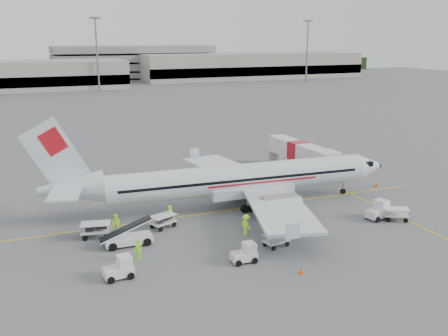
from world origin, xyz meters
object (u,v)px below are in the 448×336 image
Objects in this scene: aircraft at (241,159)px; tug_fore at (378,210)px; jet_bridge at (298,157)px; tug_mid at (244,253)px; tug_aft at (118,268)px; belt_loader at (128,229)px.

aircraft reaches higher than tug_fore.
aircraft is 15.45m from jet_bridge.
jet_bridge is 27.27m from tug_mid.
tug_mid is 9.36m from tug_aft.
jet_bridge is at bearing 32.19° from belt_loader.
belt_loader is at bearing 160.18° from tug_fore.
tug_mid is 0.94× the size of tug_aft.
tug_fore is at bearing 15.07° from tug_mid.
tug_aft reaches higher than tug_mid.
jet_bridge is 33.27m from tug_aft.
jet_bridge is at bearing 32.41° from tug_aft.
aircraft is 13.89m from tug_fore.
belt_loader is at bearing -152.36° from jet_bridge.
tug_fore is (10.42, -8.27, -4.00)m from aircraft.
tug_aft is (-9.30, 0.98, 0.05)m from tug_mid.
aircraft is at bearing -145.82° from jet_bridge.
jet_bridge is at bearing 71.85° from tug_fore.
aircraft reaches higher than belt_loader.
aircraft is 18.54m from tug_aft.
jet_bridge reaches higher than tug_aft.
aircraft is 6.90× the size of belt_loader.
tug_fore is 1.09× the size of tug_aft.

